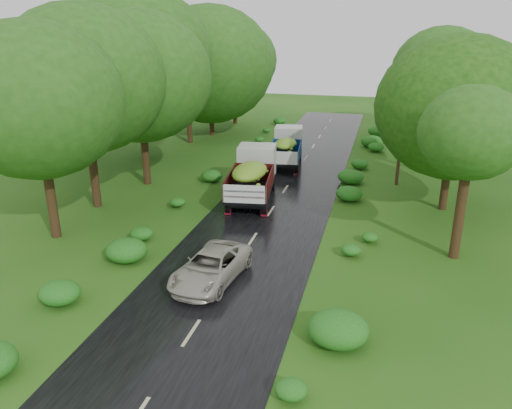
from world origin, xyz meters
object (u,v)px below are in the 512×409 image
(truck_near, at_px, (253,173))
(truck_far, at_px, (287,146))
(utility_pole, at_px, (403,121))
(car, at_px, (211,267))

(truck_near, distance_m, truck_far, 7.98)
(truck_far, xyz_separation_m, utility_pole, (7.88, -3.07, 2.72))
(truck_near, bearing_deg, car, -92.05)
(truck_near, bearing_deg, truck_far, 79.30)
(car, height_order, utility_pole, utility_pole)
(truck_near, xyz_separation_m, car, (0.99, -10.27, -0.91))
(truck_far, xyz_separation_m, car, (0.55, -18.23, -0.76))
(truck_near, distance_m, car, 10.35)
(truck_near, height_order, utility_pole, utility_pole)
(car, bearing_deg, truck_far, 98.91)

